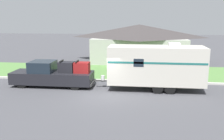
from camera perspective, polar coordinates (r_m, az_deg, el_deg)
name	(u,v)px	position (r m, az deg, el deg)	size (l,w,h in m)	color
ground_plane	(101,95)	(17.43, -2.52, -5.72)	(120.00, 120.00, 0.00)	#47474C
curb_strip	(108,80)	(20.97, -0.88, -2.41)	(80.00, 0.30, 0.14)	beige
lawn_strip	(113,72)	(24.51, 0.25, -0.40)	(80.00, 7.00, 0.03)	#568442
house_across_street	(139,42)	(30.46, 6.21, 6.33)	(11.66, 7.38, 4.41)	#B2B2A8
pickup_truck	(53,75)	(19.91, -13.35, -1.07)	(6.40, 1.96, 2.06)	black
travel_trailer	(156,65)	(18.55, 10.01, 1.10)	(7.99, 2.32, 3.51)	black
mailbox	(180,69)	(21.57, 15.29, 0.25)	(0.48, 0.20, 1.38)	brown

